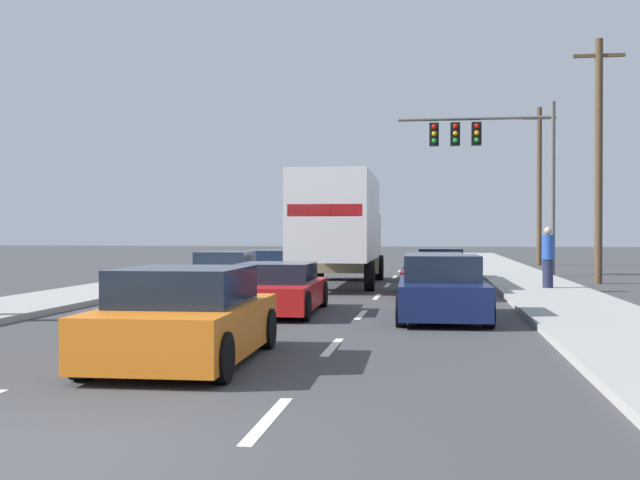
{
  "coord_description": "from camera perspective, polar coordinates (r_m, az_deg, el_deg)",
  "views": [
    {
      "loc": [
        3.34,
        -6.11,
        1.87
      ],
      "look_at": [
        -0.01,
        16.86,
        1.63
      ],
      "focal_mm": 44.38,
      "sensor_mm": 36.0,
      "label": 1
    }
  ],
  "objects": [
    {
      "name": "sidewalk_right",
      "position": [
        26.39,
        15.5,
        -3.33
      ],
      "size": [
        2.8,
        80.0,
        0.14
      ],
      "primitive_type": "cube",
      "color": "#9E9E99",
      "rests_on": "ground_plane"
    },
    {
      "name": "car_silver",
      "position": [
        30.54,
        8.68,
        -1.86
      ],
      "size": [
        2.0,
        4.08,
        1.23
      ],
      "color": "#B7BABF",
      "rests_on": "ground_plane"
    },
    {
      "name": "car_red",
      "position": [
        18.18,
        -3.12,
        -3.6
      ],
      "size": [
        2.03,
        4.33,
        1.16
      ],
      "color": "red",
      "rests_on": "ground_plane"
    },
    {
      "name": "sidewalk_left",
      "position": [
        28.02,
        -12.65,
        -3.1
      ],
      "size": [
        2.8,
        80.0,
        0.14
      ],
      "primitive_type": "cube",
      "color": "#9E9E99",
      "rests_on": "ground_plane"
    },
    {
      "name": "utility_pole_mid",
      "position": [
        30.26,
        19.46,
        5.62
      ],
      "size": [
        1.8,
        0.28,
        8.8
      ],
      "color": "brown",
      "rests_on": "ground_plane"
    },
    {
      "name": "ground_plane",
      "position": [
        31.35,
        2.15,
        -2.82
      ],
      "size": [
        140.0,
        140.0,
        0.0
      ],
      "primitive_type": "plane",
      "color": "#3D3D3F"
    },
    {
      "name": "traffic_signal_mast",
      "position": [
        34.35,
        11.63,
        6.62
      ],
      "size": [
        6.56,
        0.69,
        7.32
      ],
      "color": "#595B56",
      "rests_on": "ground_plane"
    },
    {
      "name": "car_orange",
      "position": [
        11.48,
        -9.68,
        -5.61
      ],
      "size": [
        2.07,
        4.08,
        1.36
      ],
      "color": "orange",
      "rests_on": "ground_plane"
    },
    {
      "name": "box_truck",
      "position": [
        27.19,
        1.43,
        1.2
      ],
      "size": [
        2.77,
        8.93,
        3.76
      ],
      "color": "white",
      "rests_on": "ground_plane"
    },
    {
      "name": "car_maroon",
      "position": [
        23.43,
        8.2,
        -2.57
      ],
      "size": [
        2.05,
        4.57,
        1.25
      ],
      "color": "maroon",
      "rests_on": "ground_plane"
    },
    {
      "name": "car_white",
      "position": [
        24.98,
        -6.86,
        -2.39
      ],
      "size": [
        2.03,
        4.57,
        1.25
      ],
      "color": "white",
      "rests_on": "ground_plane"
    },
    {
      "name": "car_navy",
      "position": [
        17.15,
        8.76,
        -3.6
      ],
      "size": [
        2.01,
        4.25,
        1.37
      ],
      "color": "#141E4C",
      "rests_on": "ground_plane"
    },
    {
      "name": "lane_markings",
      "position": [
        30.41,
        1.96,
        -2.92
      ],
      "size": [
        3.54,
        57.0,
        0.01
      ],
      "color": "silver",
      "rests_on": "ground_plane"
    },
    {
      "name": "car_blue",
      "position": [
        31.43,
        -3.79,
        -1.83
      ],
      "size": [
        1.97,
        4.65,
        1.14
      ],
      "color": "#1E389E",
      "rests_on": "ground_plane"
    },
    {
      "name": "pedestrian_near_corner",
      "position": [
        25.4,
        16.11,
        -1.19
      ],
      "size": [
        0.38,
        0.38,
        1.88
      ],
      "color": "#1E233F",
      "rests_on": "sidewalk_right"
    },
    {
      "name": "utility_pole_far",
      "position": [
        45.54,
        15.53,
        3.91
      ],
      "size": [
        1.8,
        0.28,
        8.77
      ],
      "color": "brown",
      "rests_on": "ground_plane"
    }
  ]
}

